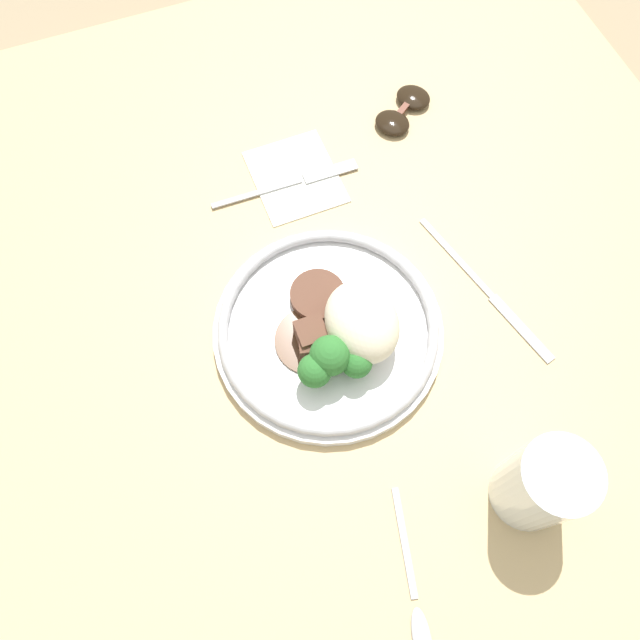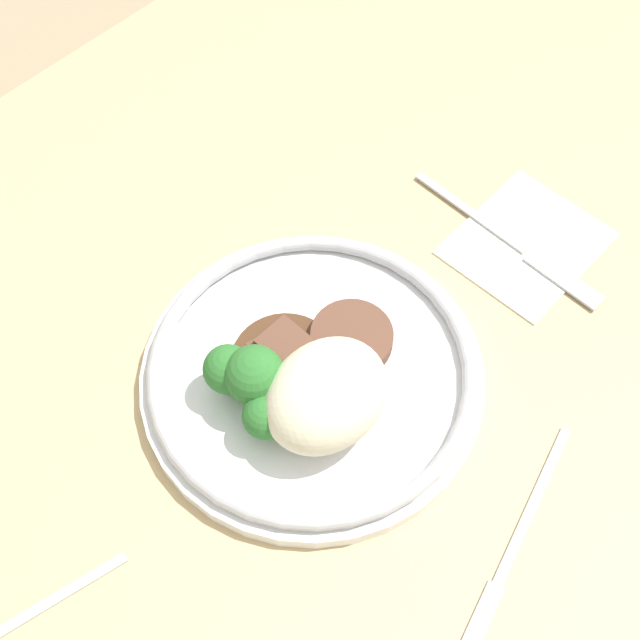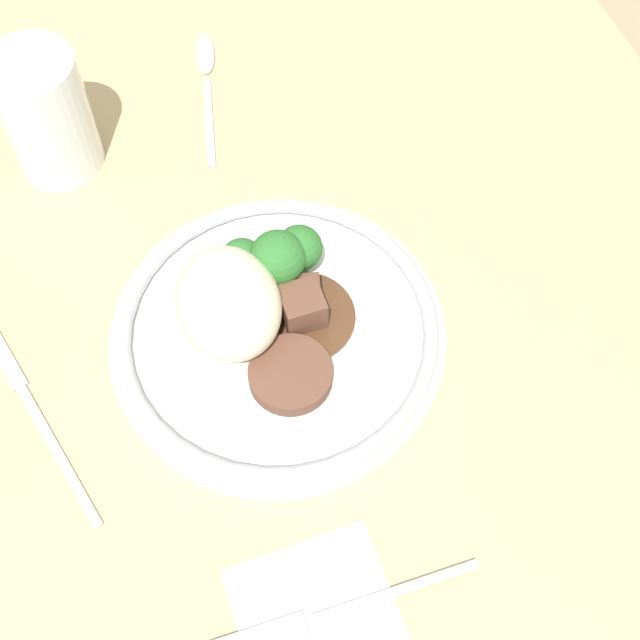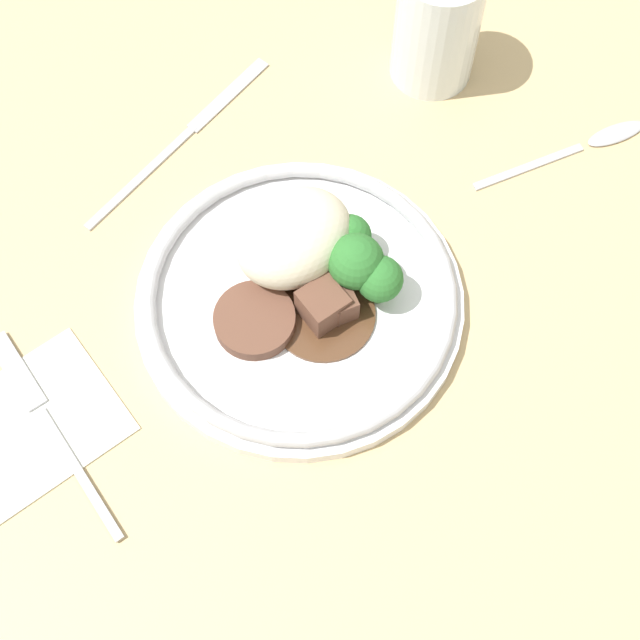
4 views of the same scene
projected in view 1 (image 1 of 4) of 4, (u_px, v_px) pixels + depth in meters
The scene contains 9 objects.
ground_plane at pixel (376, 333), 0.75m from camera, with size 8.00×8.00×0.00m, color #998466.
dining_table at pixel (377, 327), 0.73m from camera, with size 1.16×0.96×0.04m.
napkin at pixel (295, 177), 0.80m from camera, with size 0.12×0.11×0.00m.
plate at pixel (334, 331), 0.69m from camera, with size 0.26×0.26×0.08m.
juice_glass at pixel (541, 485), 0.59m from camera, with size 0.07×0.07×0.11m.
fork at pixel (300, 180), 0.79m from camera, with size 0.02×0.19×0.00m.
knife at pixel (489, 293), 0.73m from camera, with size 0.22×0.07×0.00m.
spoon at pixel (418, 614), 0.59m from camera, with size 0.17×0.05×0.01m.
sunglasses at pixel (403, 110), 0.83m from camera, with size 0.09×0.10×0.01m.
Camera 1 is at (0.25, -0.17, 0.69)m, focal length 35.00 mm.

